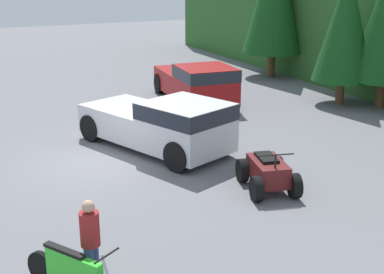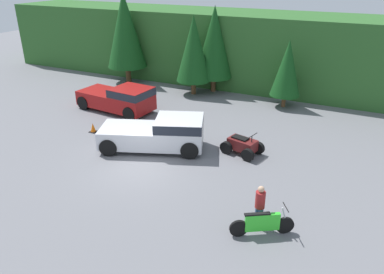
{
  "view_description": "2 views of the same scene",
  "coord_description": "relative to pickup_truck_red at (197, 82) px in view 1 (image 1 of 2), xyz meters",
  "views": [
    {
      "loc": [
        15.05,
        -3.99,
        5.73
      ],
      "look_at": [
        1.61,
        2.38,
        0.95
      ],
      "focal_mm": 50.0,
      "sensor_mm": 36.0,
      "label": 1
    },
    {
      "loc": [
        9.09,
        -13.24,
        8.9
      ],
      "look_at": [
        1.61,
        2.38,
        0.95
      ],
      "focal_mm": 35.0,
      "sensor_mm": 36.0,
      "label": 2
    }
  ],
  "objects": [
    {
      "name": "tree_mid_left",
      "position": [
        2.72,
        5.53,
        2.46
      ],
      "size": [
        2.55,
        2.55,
        5.8
      ],
      "color": "brown",
      "rests_on": "ground_plane"
    },
    {
      "name": "quad_atv",
      "position": [
        9.27,
        -2.41,
        -0.49
      ],
      "size": [
        2.21,
        1.69,
        1.18
      ],
      "rotation": [
        0.0,
        0.0,
        -0.25
      ],
      "color": "black",
      "rests_on": "ground_plane"
    },
    {
      "name": "ground_plane",
      "position": [
        5.32,
        -5.92,
        -0.95
      ],
      "size": [
        80.0,
        80.0,
        0.0
      ],
      "primitive_type": "plane",
      "color": "slate"
    },
    {
      "name": "traffic_cone",
      "position": [
        0.5,
        -3.52,
        -0.7
      ],
      "size": [
        0.42,
        0.42,
        0.55
      ],
      "color": "black",
      "rests_on": "ground_plane"
    },
    {
      "name": "pickup_truck_red",
      "position": [
        0.0,
        0.0,
        0.0
      ],
      "size": [
        5.4,
        2.73,
        1.77
      ],
      "rotation": [
        0.0,
        0.0,
        -0.1
      ],
      "color": "maroon",
      "rests_on": "ground_plane"
    },
    {
      "name": "pickup_truck_second",
      "position": [
        5.19,
        -3.72,
        0.0
      ],
      "size": [
        5.79,
        3.95,
        1.77
      ],
      "rotation": [
        0.0,
        0.0,
        0.37
      ],
      "color": "silver",
      "rests_on": "ground_plane"
    },
    {
      "name": "rider_person",
      "position": [
        11.74,
        -7.87,
        0.0
      ],
      "size": [
        0.51,
        0.51,
        1.76
      ],
      "rotation": [
        0.0,
        0.0,
        0.85
      ],
      "color": "navy",
      "rests_on": "ground_plane"
    }
  ]
}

